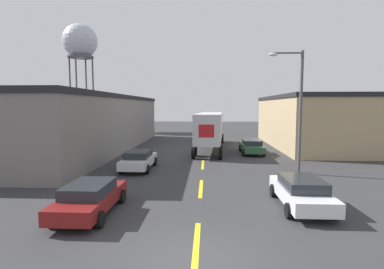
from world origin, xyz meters
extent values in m
plane|color=#333335|center=(0.00, 0.00, 0.00)|extent=(160.00, 160.00, 0.00)
cube|color=yellow|center=(0.00, 1.06, 0.00)|extent=(0.20, 3.62, 0.01)
cube|color=yellow|center=(0.00, 7.84, 0.00)|extent=(0.20, 3.62, 0.01)
cube|color=yellow|center=(0.00, 14.61, 0.00)|extent=(0.20, 3.62, 0.01)
cube|color=slate|center=(-13.68, 21.97, 2.62)|extent=(12.01, 29.09, 5.24)
cube|color=#232326|center=(-13.68, 21.97, 5.44)|extent=(12.21, 29.29, 0.40)
cube|color=tan|center=(12.49, 25.85, 2.65)|extent=(9.63, 18.13, 5.29)
cube|color=#232326|center=(12.49, 25.85, 5.49)|extent=(9.83, 18.33, 0.40)
cube|color=navy|center=(1.07, 29.10, 1.91)|extent=(2.36, 2.80, 2.78)
cube|color=silver|center=(0.62, 21.82, 2.49)|extent=(3.01, 11.44, 2.67)
cube|color=red|center=(0.26, 16.16, 2.49)|extent=(1.27, 0.11, 1.07)
cylinder|color=black|center=(2.24, 29.36, 0.53)|extent=(0.35, 1.07, 1.05)
cylinder|color=black|center=(-0.06, 29.50, 0.53)|extent=(0.35, 1.07, 1.05)
cylinder|color=black|center=(2.18, 28.30, 0.53)|extent=(0.35, 1.07, 1.05)
cylinder|color=black|center=(-0.13, 28.44, 0.53)|extent=(0.35, 1.07, 1.05)
cylinder|color=black|center=(1.55, 18.30, 0.53)|extent=(0.35, 1.07, 1.05)
cylinder|color=black|center=(-0.75, 18.44, 0.53)|extent=(0.35, 1.07, 1.05)
cylinder|color=black|center=(1.47, 16.90, 0.53)|extent=(0.35, 1.07, 1.05)
cylinder|color=black|center=(-0.84, 17.05, 0.53)|extent=(0.35, 1.07, 1.05)
cube|color=silver|center=(4.56, 5.04, 0.60)|extent=(1.83, 4.68, 0.58)
cube|color=#23282D|center=(4.56, 4.90, 1.12)|extent=(1.61, 2.43, 0.45)
cylinder|color=black|center=(5.47, 6.49, 0.31)|extent=(0.22, 0.63, 0.63)
cylinder|color=black|center=(3.64, 6.49, 0.31)|extent=(0.22, 0.63, 0.63)
cylinder|color=black|center=(5.47, 3.59, 0.31)|extent=(0.22, 0.63, 0.63)
cylinder|color=black|center=(3.64, 3.59, 0.31)|extent=(0.22, 0.63, 0.63)
cube|color=maroon|center=(-4.56, 3.71, 0.60)|extent=(1.83, 4.68, 0.58)
cube|color=#23282D|center=(-4.56, 3.57, 1.12)|extent=(1.61, 2.43, 0.45)
cylinder|color=black|center=(-3.64, 5.16, 0.31)|extent=(0.22, 0.63, 0.63)
cylinder|color=black|center=(-5.47, 5.16, 0.31)|extent=(0.22, 0.63, 0.63)
cylinder|color=black|center=(-3.64, 2.27, 0.31)|extent=(0.22, 0.63, 0.63)
cylinder|color=black|center=(-5.47, 2.27, 0.31)|extent=(0.22, 0.63, 0.63)
cube|color=silver|center=(-4.56, 12.62, 0.60)|extent=(1.83, 4.68, 0.58)
cube|color=#23282D|center=(-4.56, 12.48, 1.12)|extent=(1.61, 2.43, 0.45)
cylinder|color=black|center=(-3.64, 14.07, 0.31)|extent=(0.22, 0.63, 0.63)
cylinder|color=black|center=(-5.47, 14.07, 0.31)|extent=(0.22, 0.63, 0.63)
cylinder|color=black|center=(-3.64, 11.18, 0.31)|extent=(0.22, 0.63, 0.63)
cylinder|color=black|center=(-5.47, 11.18, 0.31)|extent=(0.22, 0.63, 0.63)
cube|color=#2D5B38|center=(4.56, 20.23, 0.60)|extent=(1.83, 4.68, 0.58)
cube|color=#23282D|center=(4.56, 20.09, 1.12)|extent=(1.61, 2.43, 0.45)
cylinder|color=black|center=(5.47, 21.68, 0.31)|extent=(0.22, 0.63, 0.63)
cylinder|color=black|center=(3.64, 21.68, 0.31)|extent=(0.22, 0.63, 0.63)
cylinder|color=black|center=(5.47, 18.78, 0.31)|extent=(0.22, 0.63, 0.63)
cylinder|color=black|center=(3.64, 18.78, 0.31)|extent=(0.22, 0.63, 0.63)
cylinder|color=#47474C|center=(-20.29, 45.20, 6.76)|extent=(0.28, 0.28, 13.51)
cylinder|color=#47474C|center=(-22.41, 47.32, 6.76)|extent=(0.28, 0.28, 13.51)
cylinder|color=#47474C|center=(-24.53, 45.20, 6.76)|extent=(0.28, 0.28, 13.51)
cylinder|color=#47474C|center=(-22.41, 43.08, 6.76)|extent=(0.28, 0.28, 13.51)
cylinder|color=#4C4C51|center=(-22.41, 45.20, 13.31)|extent=(4.52, 4.52, 0.30)
sphere|color=#B7BCC6|center=(-22.41, 45.20, 16.09)|extent=(6.06, 6.06, 6.06)
cylinder|color=#4C4C51|center=(6.47, 11.76, 4.06)|extent=(0.20, 0.20, 8.11)
cylinder|color=#4C4C51|center=(5.53, 11.76, 7.96)|extent=(1.87, 0.11, 0.11)
ellipsoid|color=silver|center=(4.60, 11.76, 7.86)|extent=(0.56, 0.32, 0.22)
camera|label=1|loc=(0.34, -8.33, 4.52)|focal=28.00mm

